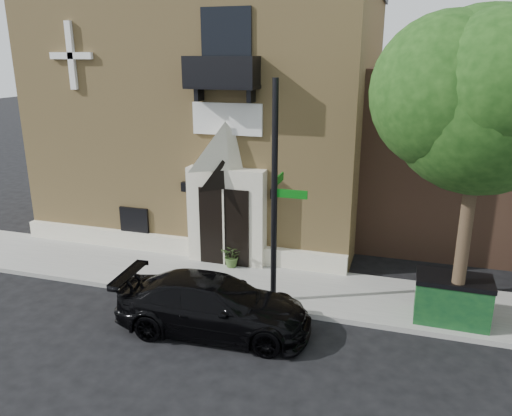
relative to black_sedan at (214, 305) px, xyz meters
The scene contains 9 objects.
ground 1.48m from the black_sedan, 94.90° to the left, with size 120.00×120.00×0.00m, color black.
sidewalk 2.99m from the black_sedan, 72.27° to the left, with size 42.00×3.00×0.15m, color gray.
church 10.50m from the black_sedan, 108.54° to the left, with size 12.20×11.01×9.30m.
street_tree_left 8.00m from the black_sedan, 15.41° to the left, with size 4.97×4.38×7.77m.
black_sedan is the anchor object (origin of this frame).
street_sign 3.28m from the black_sedan, 57.93° to the left, with size 0.98×0.98×6.14m.
fire_hydrant 6.07m from the black_sedan, 17.84° to the left, with size 0.41×0.33×0.72m.
dumpster 6.18m from the black_sedan, 19.23° to the left, with size 1.90×1.10×1.23m.
planter 3.73m from the black_sedan, 102.32° to the left, with size 0.69×0.60×0.77m, color #496930.
Camera 1 is at (4.49, -11.89, 6.84)m, focal length 35.00 mm.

